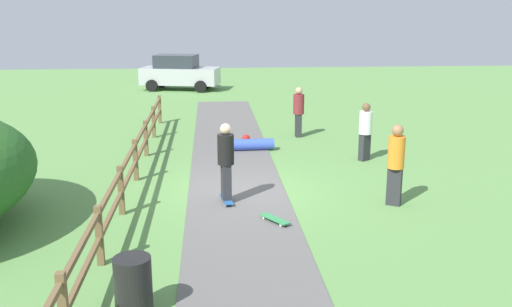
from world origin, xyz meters
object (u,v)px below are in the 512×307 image
Objects in this scene: skater_fallen at (249,144)px; bystander_white at (365,129)px; parked_car_silver at (179,72)px; trash_bin at (133,286)px; bystander_maroon at (299,110)px; skateboard_loose at (275,219)px; bystander_orange at (396,161)px; skater_riding at (226,159)px.

bystander_white is at bearing -24.65° from skater_fallen.
skater_fallen is 0.35× the size of parked_car_silver.
skater_fallen is 0.92× the size of bystander_white.
trash_bin is 0.51× the size of bystander_maroon.
skateboard_loose is at bearing -123.53° from bystander_white.
skater_fallen is at bearing 118.46° from bystander_orange.
skater_fallen is 3.75m from bystander_white.
skater_riding is at bearing 173.46° from bystander_orange.
bystander_orange is at bearing -95.31° from bystander_white.
skater_fallen is at bearing 90.95° from skateboard_loose.
parked_car_silver is at bearing 91.16° from trash_bin.
skater_riding is at bearing 125.69° from skateboard_loose.
bystander_orange is at bearing -6.54° from skater_riding.
parked_car_silver is (-2.88, 14.11, 0.76)m from skater_fallen.
parked_car_silver is at bearing 111.66° from bystander_white.
parked_car_silver reaches higher than skater_fallen.
bystander_maroon is at bearing 68.22° from skater_riding.
skater_fallen is at bearing 155.35° from bystander_white.
skater_riding reaches higher than skater_fallen.
bystander_white is at bearing 56.47° from skateboard_loose.
bystander_maroon is at bearing 113.67° from bystander_white.
skater_riding reaches higher than bystander_white.
bystander_maroon is at bearing 77.94° from skateboard_loose.
trash_bin is 0.48× the size of bystander_orange.
bystander_maroon reaches higher than skater_fallen.
parked_car_silver is at bearing 106.62° from bystander_orange.
skateboard_loose is 0.17× the size of parked_car_silver.
trash_bin is 0.20× the size of parked_car_silver.
skateboard_loose is 20.75m from parked_car_silver.
bystander_orange is (5.36, 4.44, 0.60)m from trash_bin.
skater_riding is 7.39m from bystander_maroon.
trash_bin is at bearing -107.26° from skater_riding.
bystander_white is 0.91× the size of bystander_orange.
skateboard_loose is 0.45× the size of bystander_white.
bystander_white is (5.73, 8.39, 0.50)m from trash_bin.
trash_bin is 10.17m from bystander_white.
skater_riding is 1.07× the size of bystander_maroon.
bystander_orange reaches higher than bystander_maroon.
bystander_orange is at bearing -73.38° from parked_car_silver.
parked_car_silver is at bearing 101.53° from skater_fallen.
skateboard_loose is 8.46m from bystander_maroon.
skater_fallen is 6.29m from bystander_orange.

